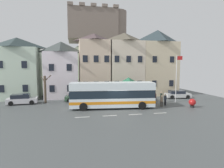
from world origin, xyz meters
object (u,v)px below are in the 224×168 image
townhouse_00 (18,68)px  parked_car_03 (137,95)px  harbour_buoy (192,103)px  townhouse_03 (124,64)px  townhouse_01 (62,70)px  hilltop_castle (92,59)px  transit_bus (112,95)px  parked_car_00 (177,94)px  flagpole (177,75)px  pedestrian_01 (165,99)px  bus_shelter (129,82)px  pedestrian_00 (161,96)px  townhouse_02 (94,65)px  townhouse_04 (157,63)px  public_bench (111,98)px  parked_car_01 (22,99)px  pedestrian_02 (162,100)px  bare_tree_00 (45,89)px  pedestrian_03 (155,98)px  parked_car_02 (78,97)px

townhouse_00 → parked_car_03: townhouse_00 is taller
harbour_buoy → townhouse_03: bearing=116.7°
townhouse_01 → hilltop_castle: (7.30, 21.74, 2.54)m
townhouse_00 → transit_bus: (14.05, -10.25, -3.38)m
parked_car_00 → flagpole: size_ratio=0.61×
pedestrian_01 → harbour_buoy: size_ratio=1.36×
bus_shelter → pedestrian_01: bearing=-34.2°
parked_car_00 → townhouse_01: bearing=173.9°
transit_bus → pedestrian_00: (7.97, 2.26, -0.76)m
townhouse_02 → transit_bus: size_ratio=1.02×
townhouse_04 → public_bench: size_ratio=8.23×
hilltop_castle → bus_shelter: size_ratio=11.59×
bus_shelter → pedestrian_01: (4.46, -3.03, -2.22)m
parked_car_03 → parked_car_01: bearing=2.5°
bus_shelter → pedestrian_02: bus_shelter is taller
parked_car_00 → harbour_buoy: size_ratio=3.68×
parked_car_03 → pedestrian_01: bearing=115.1°
townhouse_01 → parked_car_03: (12.26, -4.67, -4.11)m
townhouse_03 → pedestrian_00: bearing=-66.0°
pedestrian_01 → flagpole: bearing=32.4°
townhouse_03 → townhouse_00: bearing=-179.6°
pedestrian_01 → pedestrian_02: pedestrian_01 is taller
townhouse_02 → pedestrian_02: size_ratio=7.20×
parked_car_00 → parked_car_01: 24.76m
bus_shelter → parked_car_01: bus_shelter is taller
townhouse_02 → transit_bus: (1.23, -10.51, -3.93)m
pedestrian_00 → pedestrian_02: bearing=-114.7°
hilltop_castle → pedestrian_02: bearing=-79.0°
parked_car_00 → bare_tree_00: bare_tree_00 is taller
townhouse_01 → townhouse_04: townhouse_04 is taller
bus_shelter → pedestrian_02: 5.65m
townhouse_03 → transit_bus: size_ratio=1.04×
parked_car_01 → pedestrian_00: (20.25, -2.75, 0.24)m
townhouse_04 → transit_bus: size_ratio=1.11×
transit_bus → parked_car_00: transit_bus is taller
hilltop_castle → parked_car_00: bearing=-65.4°
townhouse_03 → parked_car_03: (0.94, -4.96, -5.06)m
transit_bus → pedestrian_02: bearing=-0.3°
pedestrian_01 → pedestrian_03: size_ratio=1.00×
hilltop_castle → pedestrian_03: (6.45, -30.08, -6.55)m
parked_car_03 → pedestrian_02: 6.21m
public_bench → pedestrian_02: bearing=-43.3°
hilltop_castle → parked_car_01: (-12.62, -26.81, -6.66)m
townhouse_00 → hilltop_castle: hilltop_castle is taller
hilltop_castle → flagpole: hilltop_castle is taller
townhouse_04 → parked_car_02: size_ratio=2.94×
townhouse_01 → hilltop_castle: size_ratio=0.22×
parked_car_00 → pedestrian_00: (-4.50, -3.09, 0.30)m
pedestrian_02 → harbour_buoy: (3.83, -1.12, -0.25)m
townhouse_04 → parked_car_02: 16.59m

